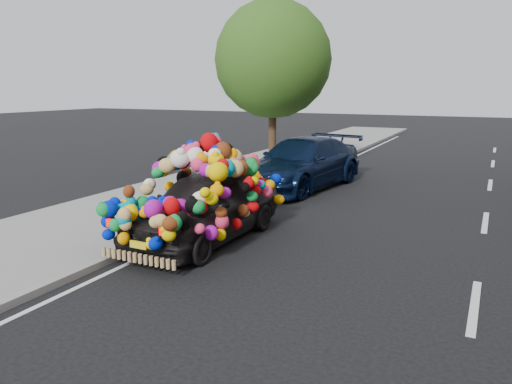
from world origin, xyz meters
TOP-DOWN VIEW (x-y plane):
  - ground at (0.00, 0.00)m, footprint 100.00×100.00m
  - sidewalk at (-4.30, 0.00)m, footprint 4.00×60.00m
  - kerb at (-2.35, 0.00)m, footprint 0.15×60.00m
  - lane_markings at (3.60, 0.00)m, footprint 6.00×50.00m
  - tree_near_sidewalk at (-3.80, 9.50)m, footprint 4.20×4.20m
  - plush_art_car at (-1.52, 1.08)m, footprint 2.10×4.35m
  - navy_sedan at (-1.70, 7.03)m, footprint 2.89×5.49m

SIDE VIEW (x-z plane):
  - ground at x=0.00m, z-range 0.00..0.00m
  - lane_markings at x=3.60m, z-range 0.00..0.01m
  - sidewalk at x=-4.30m, z-range 0.00..0.12m
  - kerb at x=-2.35m, z-range 0.00..0.13m
  - navy_sedan at x=-1.70m, z-range 0.00..1.52m
  - plush_art_car at x=-1.52m, z-range 0.02..2.07m
  - tree_near_sidewalk at x=-3.80m, z-range 0.96..7.09m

